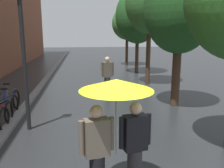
% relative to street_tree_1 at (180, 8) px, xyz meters
% --- Properties ---
extents(kerb_strip, '(0.30, 36.00, 0.12)m').
position_rel_street_tree_1_xyz_m(kerb_strip, '(-5.70, 4.86, -3.56)').
color(kerb_strip, slate).
rests_on(kerb_strip, ground).
extents(street_tree_1, '(2.60, 2.60, 5.30)m').
position_rel_street_tree_1_xyz_m(street_tree_1, '(0.00, 0.00, 0.00)').
color(street_tree_1, '#473323').
rests_on(street_tree_1, ground).
extents(street_tree_2, '(2.53, 2.53, 5.93)m').
position_rel_street_tree_1_xyz_m(street_tree_2, '(-0.06, 3.96, 0.65)').
color(street_tree_2, '#473323').
rests_on(street_tree_2, ground).
extents(street_tree_3, '(2.93, 2.93, 5.55)m').
position_rel_street_tree_1_xyz_m(street_tree_3, '(0.10, 7.50, 0.13)').
color(street_tree_3, '#473323').
rests_on(street_tree_3, ground).
extents(street_tree_4, '(2.48, 2.48, 4.77)m').
position_rel_street_tree_1_xyz_m(street_tree_4, '(0.08, 11.39, -0.21)').
color(street_tree_4, '#473323').
rests_on(street_tree_4, ground).
extents(parked_bicycle_4, '(1.12, 0.76, 0.96)m').
position_rel_street_tree_1_xyz_m(parked_bicycle_4, '(-6.50, 0.33, -3.25)').
color(parked_bicycle_4, black).
rests_on(parked_bicycle_4, ground).
extents(couple_under_umbrella, '(1.24, 1.21, 2.08)m').
position_rel_street_tree_1_xyz_m(couple_under_umbrella, '(-2.94, -5.03, -2.19)').
color(couple_under_umbrella, black).
rests_on(couple_under_umbrella, ground).
extents(street_lamp_post, '(0.24, 0.24, 4.03)m').
position_rel_street_tree_1_xyz_m(street_lamp_post, '(-5.10, -1.81, -1.25)').
color(street_lamp_post, black).
rests_on(street_lamp_post, ground).
extents(pedestrian_walking_midground, '(0.57, 0.31, 1.75)m').
position_rel_street_tree_1_xyz_m(pedestrian_walking_midground, '(-2.47, 1.61, -2.73)').
color(pedestrian_walking_midground, '#2D2D33').
rests_on(pedestrian_walking_midground, ground).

